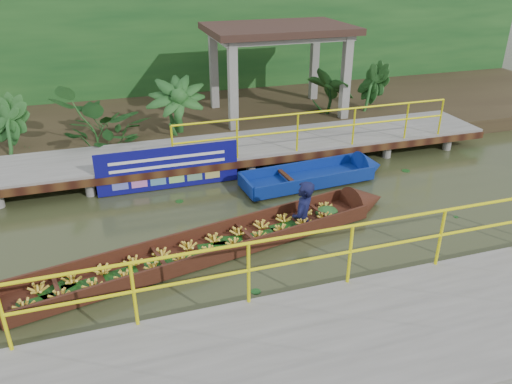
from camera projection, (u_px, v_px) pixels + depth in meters
name	position (u px, v px, depth m)	size (l,w,h in m)	color
ground	(243.00, 231.00, 10.42)	(80.00, 80.00, 0.00)	#30351A
land_strip	(181.00, 117.00, 16.74)	(30.00, 8.00, 0.45)	#2E2217
far_dock	(207.00, 152.00, 13.15)	(16.00, 2.06, 1.66)	slate
near_dock	(396.00, 346.00, 6.96)	(18.00, 2.40, 1.73)	slate
pavilion	(278.00, 38.00, 15.39)	(4.40, 3.00, 3.00)	slate
foliage_backdrop	(165.00, 50.00, 18.10)	(30.00, 0.80, 4.00)	#15441A
vendor_boat	(227.00, 234.00, 9.71)	(8.94, 2.71, 2.25)	#36190E
moored_blue_boat	(339.00, 173.00, 12.71)	(3.90, 1.31, 0.91)	navy
blue_banner	(169.00, 168.00, 11.99)	(3.41, 0.04, 1.07)	navy
tropical_plants	(167.00, 111.00, 14.27)	(14.06, 1.06, 1.33)	#15441A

